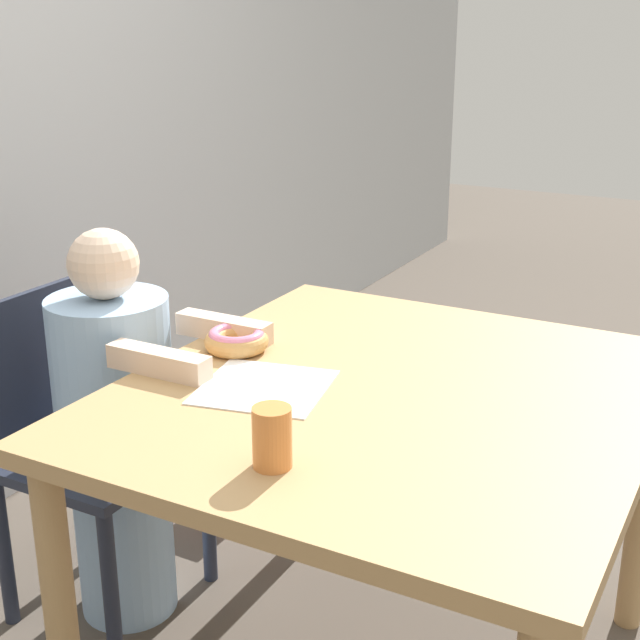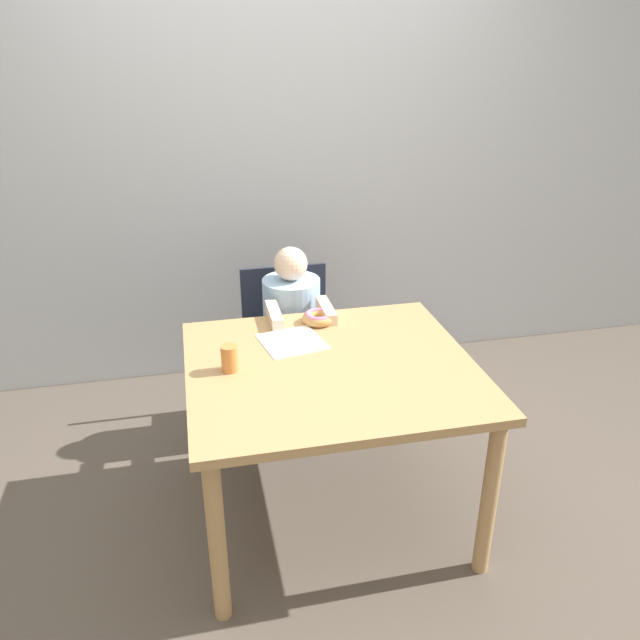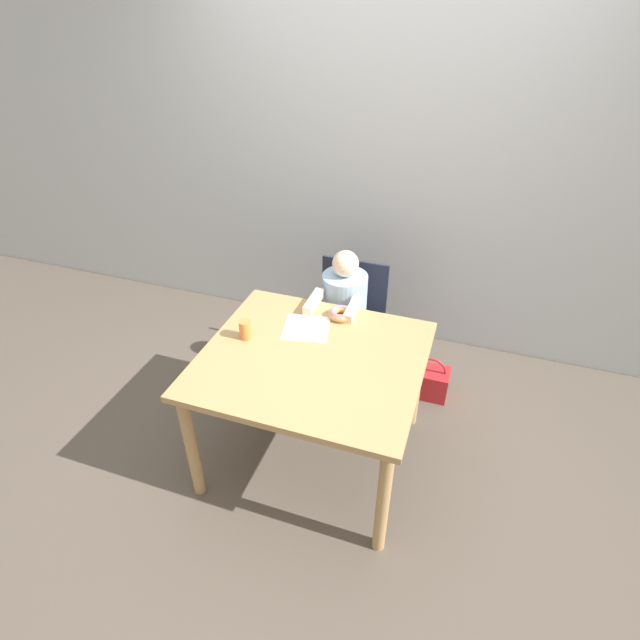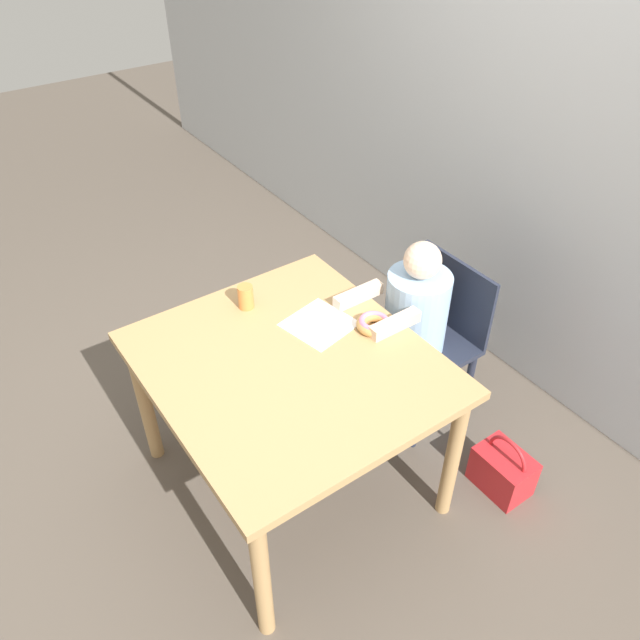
{
  "view_description": "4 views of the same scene",
  "coord_description": "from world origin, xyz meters",
  "px_view_note": "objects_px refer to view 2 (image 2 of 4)",
  "views": [
    {
      "loc": [
        -1.47,
        -0.64,
        1.4
      ],
      "look_at": [
        -0.01,
        0.15,
        0.83
      ],
      "focal_mm": 50.0,
      "sensor_mm": 36.0,
      "label": 1
    },
    {
      "loc": [
        -0.49,
        -2.02,
        1.86
      ],
      "look_at": [
        -0.01,
        0.15,
        0.83
      ],
      "focal_mm": 35.0,
      "sensor_mm": 36.0,
      "label": 2
    },
    {
      "loc": [
        0.67,
        -1.82,
        2.26
      ],
      "look_at": [
        -0.01,
        0.15,
        0.83
      ],
      "focal_mm": 28.0,
      "sensor_mm": 36.0,
      "label": 3
    },
    {
      "loc": [
        1.46,
        -0.89,
        2.28
      ],
      "look_at": [
        -0.01,
        0.15,
        0.83
      ],
      "focal_mm": 35.0,
      "sensor_mm": 36.0,
      "label": 4
    }
  ],
  "objects_px": {
    "child_figure": "(292,343)",
    "donut": "(318,317)",
    "chair": "(289,341)",
    "handbag": "(397,389)",
    "cup": "(230,358)"
  },
  "relations": [
    {
      "from": "chair",
      "to": "cup",
      "type": "bearing_deg",
      "value": -114.8
    },
    {
      "from": "cup",
      "to": "donut",
      "type": "bearing_deg",
      "value": 39.58
    },
    {
      "from": "chair",
      "to": "donut",
      "type": "bearing_deg",
      "value": -80.57
    },
    {
      "from": "chair",
      "to": "handbag",
      "type": "xyz_separation_m",
      "value": [
        0.58,
        -0.06,
        -0.32
      ]
    },
    {
      "from": "handbag",
      "to": "cup",
      "type": "relative_size",
      "value": 2.86
    },
    {
      "from": "child_figure",
      "to": "handbag",
      "type": "relative_size",
      "value": 3.3
    },
    {
      "from": "donut",
      "to": "cup",
      "type": "xyz_separation_m",
      "value": [
        -0.41,
        -0.34,
        0.03
      ]
    },
    {
      "from": "child_figure",
      "to": "donut",
      "type": "distance_m",
      "value": 0.4
    },
    {
      "from": "donut",
      "to": "child_figure",
      "type": "bearing_deg",
      "value": 102.89
    },
    {
      "from": "donut",
      "to": "handbag",
      "type": "relative_size",
      "value": 0.48
    },
    {
      "from": "chair",
      "to": "donut",
      "type": "height_order",
      "value": "chair"
    },
    {
      "from": "child_figure",
      "to": "donut",
      "type": "relative_size",
      "value": 6.91
    },
    {
      "from": "chair",
      "to": "cup",
      "type": "distance_m",
      "value": 0.89
    },
    {
      "from": "cup",
      "to": "chair",
      "type": "bearing_deg",
      "value": 65.2
    },
    {
      "from": "child_figure",
      "to": "donut",
      "type": "bearing_deg",
      "value": -77.11
    }
  ]
}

